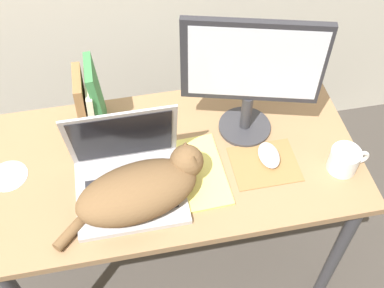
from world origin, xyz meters
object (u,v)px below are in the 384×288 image
Objects in this scene: cat at (142,189)px; external_monitor at (252,73)px; laptop at (128,175)px; computer_mouse at (269,155)px; book_row at (89,101)px; cd_disc at (8,176)px; mug at (345,160)px; notepad at (193,173)px.

cat is 0.47m from external_monitor.
computer_mouse is (0.45, 0.02, -0.03)m from laptop.
cd_disc is (-0.28, -0.17, -0.11)m from book_row.
laptop is 0.45m from computer_mouse.
cd_disc is (-1.04, 0.17, -0.04)m from mug.
external_monitor is 4.17× the size of computer_mouse.
cat is 0.19m from notepad.
notepad is at bearing 1.73° from laptop.
book_row reaches higher than computer_mouse.
laptop reaches higher than book_row.
cat reaches higher than notepad.
external_monitor is 0.82m from cd_disc.
mug reaches higher than cd_disc.
notepad is at bearing 23.53° from cat.
laptop is 0.30m from book_row.
notepad is 0.58m from cd_disc.
external_monitor reaches higher than cat.
book_row is (-0.09, 0.28, 0.06)m from laptop.
notepad is (0.20, 0.01, -0.05)m from laptop.
computer_mouse is at bearing 160.40° from mug.
laptop is 1.27× the size of book_row.
external_monitor is 1.71× the size of book_row.
external_monitor is (0.37, 0.23, 0.18)m from cat.
book_row is 0.41m from notepad.
computer_mouse is 0.82m from cd_disc.
computer_mouse is 0.37× the size of notepad.
cat is 0.43m from computer_mouse.
external_monitor is 1.53× the size of notepad.
cat reaches higher than cd_disc.
mug reaches higher than computer_mouse.
mug is 1.05m from cd_disc.
cat is 1.80× the size of book_row.
laptop reaches higher than computer_mouse.
mug is 1.09× the size of cd_disc.
computer_mouse is 0.88× the size of cd_disc.
book_row is 0.83m from mug.
laptop is 2.72× the size of cd_disc.
cat is at bearing -156.47° from notepad.
external_monitor reaches higher than book_row.
computer_mouse is (0.41, 0.08, -0.05)m from cat.
cd_disc is at bearing 170.01° from notepad.
cd_disc is at bearing 163.91° from laptop.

